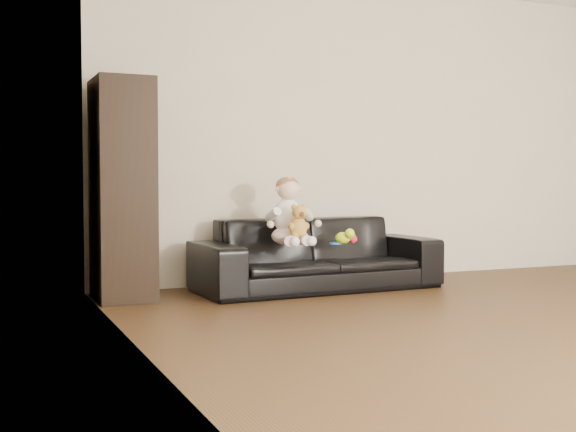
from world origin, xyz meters
name	(u,v)px	position (x,y,z in m)	size (l,w,h in m)	color
wall_back	(373,131)	(0.00, 2.75, 1.30)	(5.00, 5.00, 0.00)	beige
wall_left	(175,67)	(-2.50, 0.00, 1.30)	(5.50, 5.50, 0.00)	beige
sofa	(317,254)	(-0.79, 2.25, 0.28)	(1.91, 0.75, 0.56)	black
cabinet	(122,190)	(-2.28, 2.35, 0.79)	(0.39, 0.54, 1.57)	black
shelf_item	(125,140)	(-2.26, 2.35, 1.14)	(0.18, 0.25, 0.28)	silver
baby	(289,215)	(-1.08, 2.14, 0.60)	(0.40, 0.47, 0.52)	silver
teddy_bear	(299,222)	(-1.07, 1.99, 0.55)	(0.17, 0.17, 0.25)	#BA8635
toy_green	(343,238)	(-0.67, 2.05, 0.41)	(0.11, 0.14, 0.09)	#BEEA1B
toy_rattle	(353,239)	(-0.57, 2.08, 0.40)	(0.07, 0.07, 0.07)	red
toy_blue_disc	(336,243)	(-0.71, 2.09, 0.37)	(0.10, 0.10, 0.01)	blue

